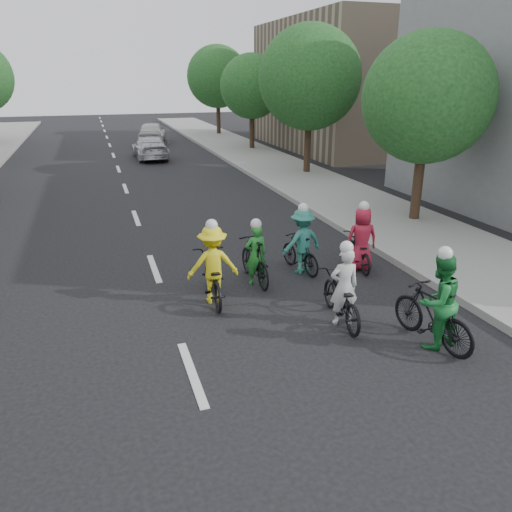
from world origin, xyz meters
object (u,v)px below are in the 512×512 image
cyclist_0 (212,271)px  cyclist_1 (436,308)px  cyclist_5 (255,259)px  cyclist_4 (360,245)px  cyclist_2 (301,246)px  follow_car_trail (152,132)px  cyclist_3 (342,295)px  follow_car_lead (150,148)px

cyclist_0 → cyclist_1: bearing=141.5°
cyclist_1 → cyclist_5: bearing=-70.7°
cyclist_4 → cyclist_5: (-2.80, -0.06, -0.02)m
cyclist_2 → follow_car_trail: size_ratio=0.40×
cyclist_2 → follow_car_trail: cyclist_2 is taller
cyclist_2 → follow_car_trail: (-0.45, 26.62, 0.06)m
cyclist_0 → follow_car_trail: bearing=-90.0°
cyclist_4 → follow_car_trail: (-1.96, 26.84, 0.14)m
cyclist_3 → follow_car_lead: 22.09m
cyclist_2 → follow_car_lead: (-1.44, 19.35, -0.06)m
cyclist_4 → follow_car_lead: 19.79m
cyclist_2 → cyclist_3: cyclist_2 is taller
cyclist_4 → cyclist_5: cyclist_4 is taller
cyclist_3 → cyclist_4: size_ratio=1.09×
cyclist_1 → follow_car_lead: bearing=-95.0°
follow_car_lead → cyclist_4: bearing=97.1°
cyclist_5 → cyclist_4: bearing=178.8°
cyclist_3 → follow_car_lead: cyclist_3 is taller
cyclist_3 → follow_car_trail: cyclist_3 is taller
cyclist_1 → follow_car_trail: 30.69m
cyclist_0 → follow_car_lead: size_ratio=0.46×
follow_car_lead → follow_car_trail: (0.99, 7.27, 0.12)m
cyclist_4 → cyclist_5: bearing=11.5°
cyclist_0 → cyclist_1: cyclist_1 is taller
follow_car_trail → cyclist_4: bearing=104.9°
cyclist_3 → cyclist_4: 3.07m
cyclist_0 → cyclist_2: (2.47, 0.96, 0.01)m
cyclist_4 → follow_car_trail: 26.91m
cyclist_3 → cyclist_4: cyclist_4 is taller
cyclist_4 → follow_car_trail: bearing=-75.5°
cyclist_3 → cyclist_4: (1.79, 2.50, 0.04)m
cyclist_0 → follow_car_trail: size_ratio=0.45×
cyclist_3 → follow_car_trail: 29.33m
follow_car_lead → follow_car_trail: follow_car_trail is taller
cyclist_1 → cyclist_4: (0.62, 3.83, -0.11)m
cyclist_0 → follow_car_lead: cyclist_0 is taller
cyclist_1 → cyclist_0: bearing=-53.3°
cyclist_2 → cyclist_3: size_ratio=0.92×
cyclist_0 → cyclist_4: size_ratio=1.14×
cyclist_4 → cyclist_1: bearing=91.1°
follow_car_trail → cyclist_3: bearing=101.0°
cyclist_3 → cyclist_5: bearing=-61.9°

